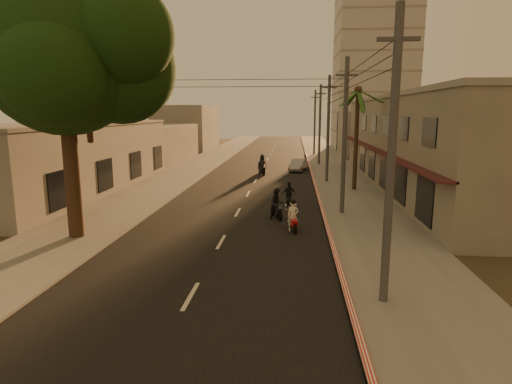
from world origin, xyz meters
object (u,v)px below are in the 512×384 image
(scooter_mid_a, at_px, (277,204))
(scooter_far_a, at_px, (262,165))
(broadleaf_tree, at_px, (73,55))
(palm_tree, at_px, (358,96))
(parked_car, at_px, (298,165))
(scooter_mid_b, at_px, (289,194))
(scooter_red, at_px, (293,217))

(scooter_mid_a, distance_m, scooter_far_a, 17.40)
(broadleaf_tree, xyz_separation_m, scooter_mid_a, (9.02, 4.58, -7.65))
(palm_tree, distance_m, scooter_mid_a, 12.55)
(broadleaf_tree, xyz_separation_m, parked_car, (10.42, 24.78, -7.85))
(scooter_mid_a, bearing_deg, palm_tree, 37.96)
(scooter_mid_b, relative_size, parked_car, 0.40)
(palm_tree, bearing_deg, scooter_mid_a, -121.09)
(broadleaf_tree, height_order, scooter_far_a, broadleaf_tree)
(palm_tree, xyz_separation_m, parked_car, (-4.19, 10.93, -6.52))
(scooter_mid_b, bearing_deg, scooter_far_a, 92.85)
(palm_tree, bearing_deg, broadleaf_tree, -136.52)
(scooter_mid_a, height_order, scooter_far_a, scooter_far_a)
(scooter_far_a, relative_size, parked_car, 0.50)
(broadleaf_tree, distance_m, parked_car, 28.01)
(palm_tree, height_order, scooter_mid_b, palm_tree)
(scooter_mid_a, relative_size, scooter_far_a, 0.91)
(broadleaf_tree, relative_size, scooter_mid_b, 7.52)
(scooter_mid_b, bearing_deg, scooter_mid_a, -108.67)
(broadleaf_tree, bearing_deg, scooter_red, 11.76)
(broadleaf_tree, xyz_separation_m, scooter_mid_b, (9.66, 8.19, -7.76))
(scooter_red, distance_m, scooter_mid_b, 6.13)
(scooter_red, height_order, scooter_mid_b, scooter_red)
(scooter_red, bearing_deg, scooter_far_a, 86.40)
(scooter_red, xyz_separation_m, scooter_far_a, (-3.03, 19.78, 0.15))
(scooter_mid_b, distance_m, parked_car, 16.61)
(scooter_red, xyz_separation_m, parked_car, (0.48, 22.72, -0.12))
(scooter_red, bearing_deg, parked_car, 76.48)
(scooter_mid_a, height_order, scooter_mid_b, scooter_mid_a)
(scooter_red, bearing_deg, palm_tree, 56.05)
(scooter_mid_b, height_order, scooter_far_a, scooter_far_a)
(scooter_mid_b, xyz_separation_m, parked_car, (0.75, 16.59, -0.09))
(scooter_red, bearing_deg, broadleaf_tree, 179.45)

